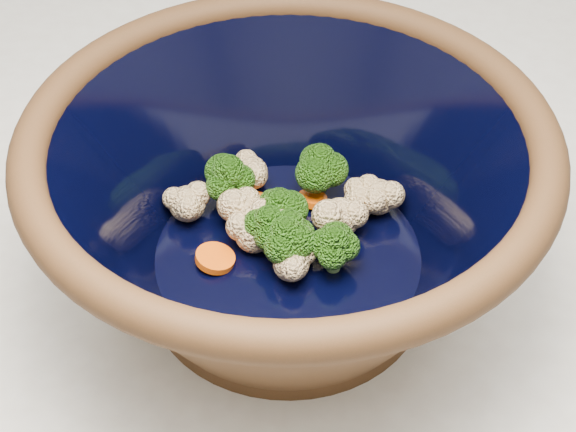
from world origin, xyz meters
The scene contains 2 objects.
mixing_bowl centered at (-0.07, -0.03, 1.00)m, with size 0.46×0.46×0.17m.
vegetable_pile centered at (-0.08, 0.00, 0.96)m, with size 0.19×0.14×0.05m.
Camera 1 is at (-0.02, -0.47, 1.42)m, focal length 50.00 mm.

